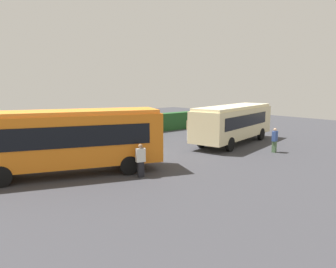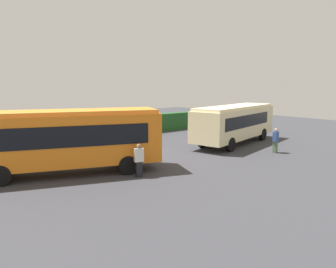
{
  "view_description": "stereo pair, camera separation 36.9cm",
  "coord_description": "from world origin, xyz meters",
  "px_view_note": "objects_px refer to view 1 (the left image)",
  "views": [
    {
      "loc": [
        -11.11,
        -17.48,
        4.65
      ],
      "look_at": [
        1.94,
        -1.85,
        1.45
      ],
      "focal_mm": 33.88,
      "sensor_mm": 36.0,
      "label": 1
    },
    {
      "loc": [
        -10.83,
        -17.72,
        4.65
      ],
      "look_at": [
        1.94,
        -1.85,
        1.45
      ],
      "focal_mm": 33.88,
      "sensor_mm": 36.0,
      "label": 2
    }
  ],
  "objects_px": {
    "bus_orange": "(67,138)",
    "person_center": "(198,132)",
    "person_right": "(189,128)",
    "person_far": "(275,140)",
    "person_left": "(141,160)",
    "bus_cream": "(234,122)"
  },
  "relations": [
    {
      "from": "bus_orange",
      "to": "person_center",
      "type": "height_order",
      "value": "bus_orange"
    },
    {
      "from": "person_left",
      "to": "person_right",
      "type": "relative_size",
      "value": 0.89
    },
    {
      "from": "person_center",
      "to": "person_far",
      "type": "relative_size",
      "value": 1.06
    },
    {
      "from": "bus_cream",
      "to": "person_center",
      "type": "relative_size",
      "value": 5.43
    },
    {
      "from": "bus_cream",
      "to": "person_center",
      "type": "height_order",
      "value": "bus_cream"
    },
    {
      "from": "person_center",
      "to": "person_left",
      "type": "bearing_deg",
      "value": 62.36
    },
    {
      "from": "person_far",
      "to": "bus_orange",
      "type": "bearing_deg",
      "value": 62.9
    },
    {
      "from": "person_left",
      "to": "person_far",
      "type": "xyz_separation_m",
      "value": [
        10.47,
        -1.06,
        -0.01
      ]
    },
    {
      "from": "person_center",
      "to": "person_far",
      "type": "distance_m",
      "value": 5.91
    },
    {
      "from": "bus_orange",
      "to": "bus_cream",
      "type": "distance_m",
      "value": 13.61
    },
    {
      "from": "bus_orange",
      "to": "person_left",
      "type": "xyz_separation_m",
      "value": [
        2.65,
        -2.76,
        -1.02
      ]
    },
    {
      "from": "bus_orange",
      "to": "person_right",
      "type": "distance_m",
      "value": 12.34
    },
    {
      "from": "bus_cream",
      "to": "person_far",
      "type": "distance_m",
      "value": 4.06
    },
    {
      "from": "person_right",
      "to": "person_far",
      "type": "height_order",
      "value": "person_right"
    },
    {
      "from": "person_right",
      "to": "person_far",
      "type": "bearing_deg",
      "value": 118.42
    },
    {
      "from": "person_left",
      "to": "bus_cream",
      "type": "bearing_deg",
      "value": 122.33
    },
    {
      "from": "person_left",
      "to": "person_far",
      "type": "height_order",
      "value": "person_left"
    },
    {
      "from": "person_center",
      "to": "person_right",
      "type": "relative_size",
      "value": 0.93
    },
    {
      "from": "person_left",
      "to": "person_far",
      "type": "distance_m",
      "value": 10.52
    },
    {
      "from": "bus_orange",
      "to": "person_center",
      "type": "xyz_separation_m",
      "value": [
        11.33,
        1.82,
        -0.97
      ]
    },
    {
      "from": "person_center",
      "to": "bus_orange",
      "type": "bearing_deg",
      "value": 43.68
    },
    {
      "from": "bus_orange",
      "to": "person_left",
      "type": "height_order",
      "value": "bus_orange"
    }
  ]
}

